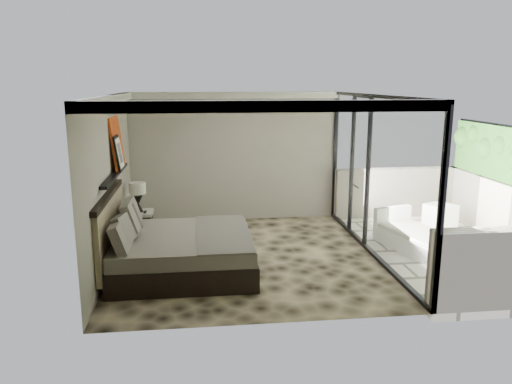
{
  "coord_description": "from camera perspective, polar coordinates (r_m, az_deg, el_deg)",
  "views": [
    {
      "loc": [
        -0.81,
        -8.27,
        3.01
      ],
      "look_at": [
        0.22,
        0.4,
        1.08
      ],
      "focal_mm": 35.0,
      "sensor_mm": 36.0,
      "label": 1
    }
  ],
  "objects": [
    {
      "name": "lounger",
      "position": [
        9.66,
        17.74,
        -5.06
      ],
      "size": [
        1.19,
        1.77,
        0.63
      ],
      "rotation": [
        0.0,
        0.0,
        0.26
      ],
      "color": "white",
      "rests_on": "terrace_slab"
    },
    {
      "name": "abstract_canvas",
      "position": [
        9.04,
        -15.63,
        5.45
      ],
      "size": [
        0.13,
        0.9,
        0.9
      ],
      "primitive_type": "cube",
      "rotation": [
        0.0,
        -0.1,
        0.0
      ],
      "color": "#AE130E",
      "rests_on": "picture_ledge"
    },
    {
      "name": "nightstand",
      "position": [
        10.14,
        -13.09,
        -3.62
      ],
      "size": [
        0.56,
        0.56,
        0.51
      ],
      "primitive_type": "cube",
      "rotation": [
        0.0,
        0.0,
        -0.1
      ],
      "color": "black",
      "rests_on": "floor"
    },
    {
      "name": "glass_wall",
      "position": [
        8.97,
        13.29,
        1.81
      ],
      "size": [
        0.08,
        5.0,
        2.8
      ],
      "primitive_type": "cube",
      "color": "white",
      "rests_on": "floor"
    },
    {
      "name": "framed_print",
      "position": [
        8.83,
        -15.43,
        4.33
      ],
      "size": [
        0.11,
        0.5,
        0.6
      ],
      "primitive_type": "cube",
      "rotation": [
        0.0,
        -0.14,
        0.0
      ],
      "color": "black",
      "rests_on": "picture_ledge"
    },
    {
      "name": "back_wall",
      "position": [
        10.91,
        -2.46,
        4.0
      ],
      "size": [
        4.5,
        0.02,
        2.8
      ],
      "primitive_type": "cube",
      "color": "gray",
      "rests_on": "floor"
    },
    {
      "name": "terrace_slab",
      "position": [
        9.93,
        21.08,
        -6.38
      ],
      "size": [
        3.0,
        5.0,
        0.12
      ],
      "primitive_type": "cube",
      "color": "beige",
      "rests_on": "ground"
    },
    {
      "name": "left_wall",
      "position": [
        8.55,
        -16.29,
        1.13
      ],
      "size": [
        0.02,
        5.0,
        2.8
      ],
      "primitive_type": "cube",
      "color": "gray",
      "rests_on": "floor"
    },
    {
      "name": "ceiling",
      "position": [
        8.31,
        -1.22,
        10.97
      ],
      "size": [
        4.5,
        5.0,
        0.02
      ],
      "primitive_type": "cube",
      "color": "silver",
      "rests_on": "back_wall"
    },
    {
      "name": "picture_ledge",
      "position": [
        8.62,
        -15.84,
        1.92
      ],
      "size": [
        0.12,
        2.2,
        0.05
      ],
      "primitive_type": "cube",
      "color": "black",
      "rests_on": "left_wall"
    },
    {
      "name": "floor",
      "position": [
        8.84,
        -1.14,
        -7.42
      ],
      "size": [
        5.0,
        5.0,
        0.0
      ],
      "primitive_type": "plane",
      "color": "black",
      "rests_on": "ground"
    },
    {
      "name": "table_lamp",
      "position": [
        9.95,
        -13.36,
        -0.13
      ],
      "size": [
        0.32,
        0.32,
        0.58
      ],
      "color": "black",
      "rests_on": "nightstand"
    },
    {
      "name": "ottoman",
      "position": [
        11.1,
        20.29,
        -2.66
      ],
      "size": [
        0.68,
        0.68,
        0.52
      ],
      "primitive_type": "cube",
      "rotation": [
        0.0,
        0.0,
        0.42
      ],
      "color": "white",
      "rests_on": "terrace_slab"
    },
    {
      "name": "bed",
      "position": [
        8.18,
        -9.07,
        -6.51
      ],
      "size": [
        2.28,
        2.21,
        1.26
      ],
      "color": "black",
      "rests_on": "floor"
    }
  ]
}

